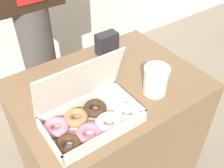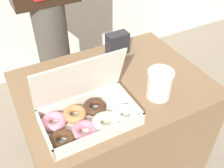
{
  "view_description": "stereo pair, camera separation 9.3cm",
  "coord_description": "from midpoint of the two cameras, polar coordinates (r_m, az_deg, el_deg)",
  "views": [
    {
      "loc": [
        -0.49,
        -0.72,
        1.47
      ],
      "look_at": [
        -0.08,
        -0.14,
        0.87
      ],
      "focal_mm": 42.0,
      "sensor_mm": 36.0,
      "label": 1
    },
    {
      "loc": [
        -0.41,
        -0.77,
        1.47
      ],
      "look_at": [
        -0.08,
        -0.14,
        0.87
      ],
      "focal_mm": 42.0,
      "sensor_mm": 36.0,
      "label": 2
    }
  ],
  "objects": [
    {
      "name": "coffee_cup",
      "position": [
        1.06,
        12.8,
        -0.08
      ],
      "size": [
        0.1,
        0.1,
        0.12
      ],
      "color": "silver",
      "rests_on": "table"
    },
    {
      "name": "table",
      "position": [
        1.4,
        2.07,
        -11.71
      ],
      "size": [
        0.81,
        0.61,
        0.75
      ],
      "color": "brown",
      "rests_on": "ground_plane"
    },
    {
      "name": "napkin_holder",
      "position": [
        1.3,
        3.26,
        8.75
      ],
      "size": [
        0.11,
        0.06,
        0.11
      ],
      "color": "#232328",
      "rests_on": "table"
    },
    {
      "name": "donut_box",
      "position": [
        0.95,
        -2.43,
        -6.98
      ],
      "size": [
        0.38,
        0.23,
        0.25
      ],
      "color": "silver",
      "rests_on": "table"
    }
  ]
}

